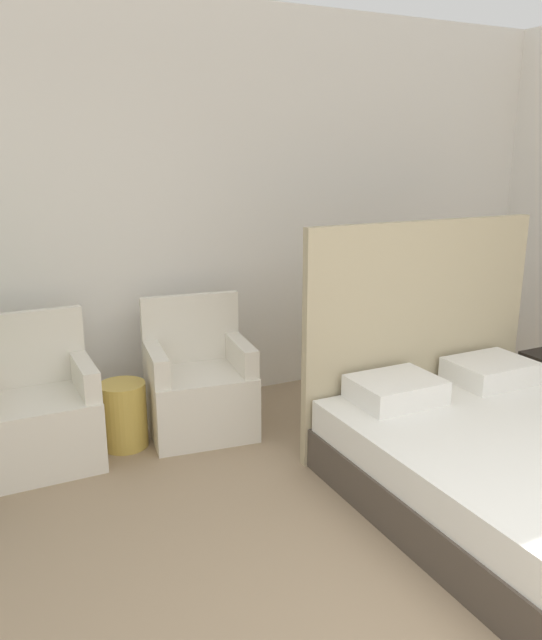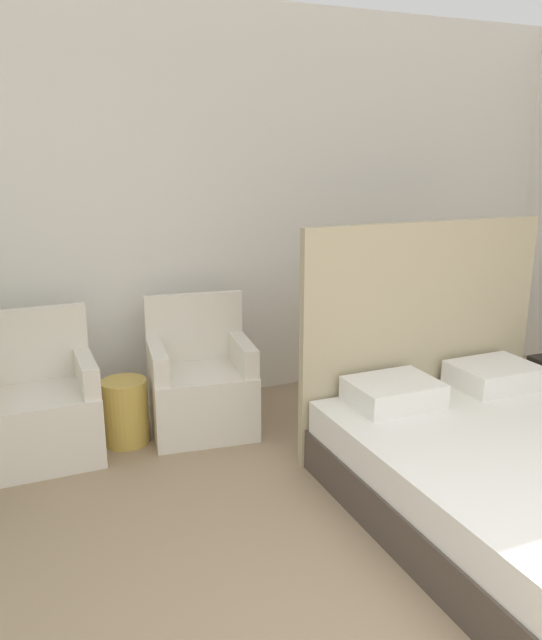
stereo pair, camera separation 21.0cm
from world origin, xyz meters
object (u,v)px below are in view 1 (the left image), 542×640
(armchair_near_window_right, at_px, (200,392))
(side_table, at_px, (124,415))
(armchair_near_window_left, at_px, (39,419))
(bed, at_px, (531,464))

(armchair_near_window_right, bearing_deg, side_table, -174.19)
(armchair_near_window_left, xyz_separation_m, side_table, (0.52, 0.01, -0.07))
(bed, height_order, armchair_near_window_left, bed)
(bed, distance_m, armchair_near_window_right, 2.11)
(armchair_near_window_left, height_order, side_table, armchair_near_window_left)
(bed, height_order, side_table, bed)
(armchair_near_window_left, height_order, armchair_near_window_right, same)
(bed, xyz_separation_m, armchair_near_window_left, (-2.28, 1.70, 0.02))
(armchair_near_window_right, xyz_separation_m, side_table, (-0.52, 0.01, -0.07))
(bed, relative_size, armchair_near_window_right, 2.36)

